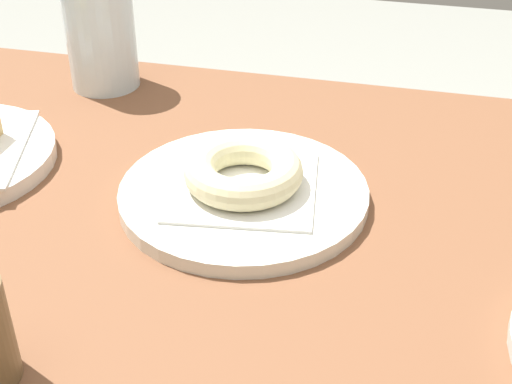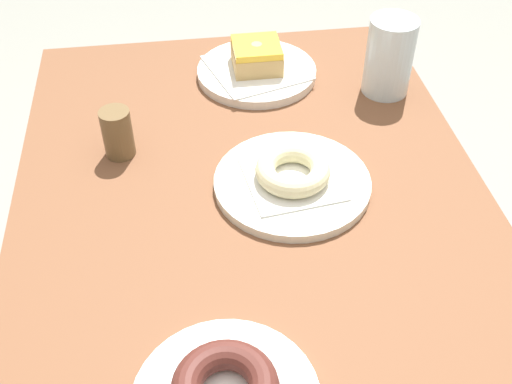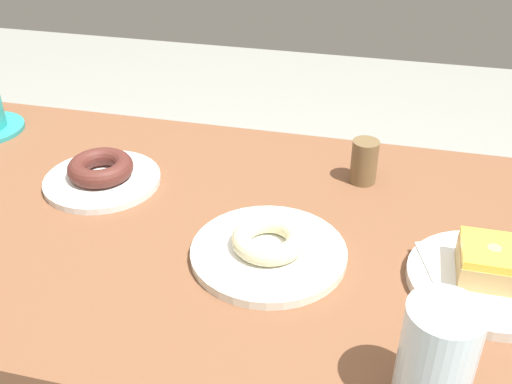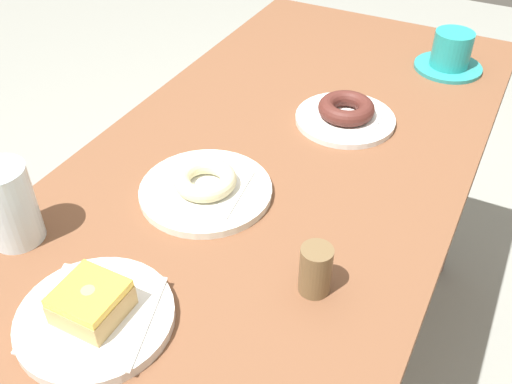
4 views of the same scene
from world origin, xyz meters
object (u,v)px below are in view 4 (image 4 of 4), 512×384
at_px(water_glass, 9,205).
at_px(sugar_jar, 316,270).
at_px(coffee_cup, 451,53).
at_px(plate_sugar_ring, 206,191).
at_px(donut_sugar_ring, 205,180).
at_px(plate_chocolate_ring, 345,119).
at_px(donut_glazed_square, 91,302).
at_px(donut_chocolate_ring, 346,108).
at_px(plate_glazed_square, 96,318).

distance_m(water_glass, sugar_jar, 0.46).
bearing_deg(coffee_cup, sugar_jar, -1.28).
relative_size(plate_sugar_ring, donut_sugar_ring, 2.11).
bearing_deg(plate_sugar_ring, water_glass, -42.38).
bearing_deg(donut_sugar_ring, coffee_cup, 157.97).
relative_size(plate_chocolate_ring, donut_sugar_ring, 1.86).
bearing_deg(donut_sugar_ring, donut_glazed_square, 1.67).
height_order(donut_glazed_square, plate_sugar_ring, donut_glazed_square).
xyz_separation_m(donut_glazed_square, donut_chocolate_ring, (-0.62, 0.12, -0.01)).
height_order(plate_chocolate_ring, sugar_jar, sugar_jar).
distance_m(plate_chocolate_ring, donut_sugar_ring, 0.35).
bearing_deg(sugar_jar, water_glass, -76.02).
bearing_deg(water_glass, donut_chocolate_ring, 148.62).
xyz_separation_m(plate_glazed_square, plate_sugar_ring, (-0.30, -0.01, -0.00)).
bearing_deg(coffee_cup, plate_sugar_ring, -22.03).
bearing_deg(plate_glazed_square, donut_chocolate_ring, 168.97).
relative_size(donut_sugar_ring, water_glass, 0.81).
relative_size(plate_glazed_square, plate_chocolate_ring, 1.06).
height_order(donut_glazed_square, coffee_cup, coffee_cup).
distance_m(donut_chocolate_ring, sugar_jar, 0.45).
xyz_separation_m(plate_sugar_ring, water_glass, (0.22, -0.20, 0.06)).
bearing_deg(donut_chocolate_ring, donut_sugar_ring, -21.88).
distance_m(donut_sugar_ring, coffee_cup, 0.69).
relative_size(donut_chocolate_ring, donut_sugar_ring, 1.05).
bearing_deg(plate_sugar_ring, coffee_cup, 157.97).
relative_size(plate_glazed_square, donut_chocolate_ring, 1.89).
distance_m(donut_glazed_square, donut_chocolate_ring, 0.63).
relative_size(donut_chocolate_ring, sugar_jar, 1.44).
bearing_deg(water_glass, sugar_jar, 103.98).
bearing_deg(donut_sugar_ring, sugar_jar, 65.53).
xyz_separation_m(plate_chocolate_ring, coffee_cup, (-0.32, 0.13, 0.03)).
bearing_deg(plate_sugar_ring, sugar_jar, 65.53).
height_order(donut_glazed_square, plate_chocolate_ring, donut_glazed_square).
bearing_deg(sugar_jar, donut_glazed_square, -51.62).
xyz_separation_m(donut_glazed_square, sugar_jar, (-0.19, 0.23, -0.00)).
bearing_deg(plate_glazed_square, plate_sugar_ring, -178.33).
relative_size(plate_chocolate_ring, water_glass, 1.51).
bearing_deg(plate_glazed_square, sugar_jar, 128.38).
xyz_separation_m(donut_glazed_square, plate_chocolate_ring, (-0.62, 0.12, -0.04)).
xyz_separation_m(plate_glazed_square, donut_chocolate_ring, (-0.62, 0.12, 0.02)).
relative_size(coffee_cup, sugar_jar, 1.98).
bearing_deg(coffee_cup, water_glass, -28.14).
height_order(plate_sugar_ring, donut_sugar_ring, donut_sugar_ring).
relative_size(plate_sugar_ring, coffee_cup, 1.47).
bearing_deg(donut_sugar_ring, plate_glazed_square, 1.67).
bearing_deg(donut_chocolate_ring, water_glass, -31.38).
xyz_separation_m(donut_chocolate_ring, donut_sugar_ring, (0.32, -0.13, -0.00)).
height_order(plate_sugar_ring, sugar_jar, sugar_jar).
height_order(donut_glazed_square, donut_sugar_ring, donut_glazed_square).
xyz_separation_m(donut_glazed_square, water_glass, (-0.07, -0.21, 0.02)).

